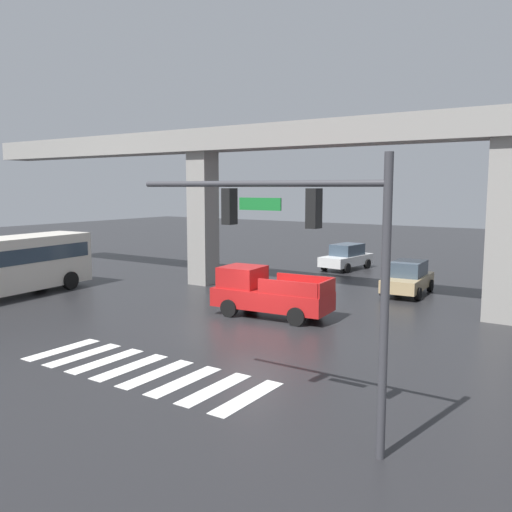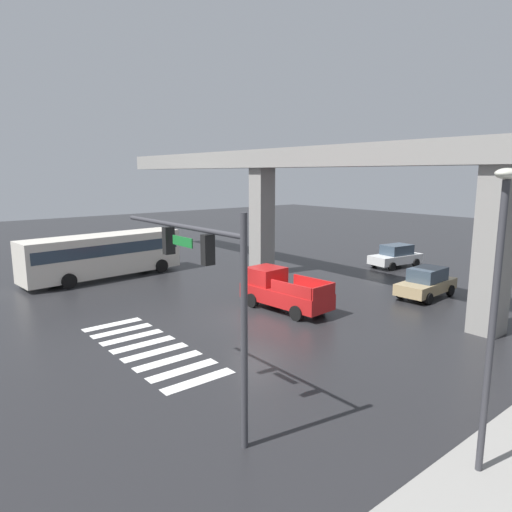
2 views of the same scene
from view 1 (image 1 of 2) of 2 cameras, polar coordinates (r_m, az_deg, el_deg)
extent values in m
plane|color=#232326|center=(21.34, -0.68, -7.75)|extent=(120.00, 120.00, 0.00)
cube|color=silver|center=(19.92, -19.72, -9.26)|extent=(0.55, 2.80, 0.01)
cube|color=silver|center=(19.08, -17.71, -9.91)|extent=(0.55, 2.80, 0.01)
cube|color=silver|center=(18.27, -15.51, -10.60)|extent=(0.55, 2.80, 0.01)
cube|color=silver|center=(17.48, -13.10, -11.33)|extent=(0.55, 2.80, 0.01)
cube|color=silver|center=(16.74, -10.45, -12.11)|extent=(0.55, 2.80, 0.01)
cube|color=silver|center=(16.03, -7.54, -12.94)|extent=(0.55, 2.80, 0.01)
cube|color=silver|center=(15.37, -4.36, -13.80)|extent=(0.55, 2.80, 0.01)
cube|color=silver|center=(14.77, -0.87, -14.68)|extent=(0.55, 2.80, 0.01)
cube|color=gray|center=(26.75, 7.89, 12.68)|extent=(51.32, 1.95, 1.20)
cube|color=gray|center=(30.96, -5.60, 3.92)|extent=(1.30, 1.30, 7.49)
cube|color=gray|center=(24.32, 24.77, 2.39)|extent=(1.30, 1.30, 7.49)
cube|color=red|center=(23.25, 1.67, -4.52)|extent=(5.24, 2.31, 0.80)
cube|color=red|center=(23.78, -1.43, -2.17)|extent=(1.84, 1.88, 0.90)
cube|color=#3F5160|center=(24.02, -2.39, -2.08)|extent=(0.24, 1.67, 0.77)
cube|color=red|center=(21.84, 3.31, -3.42)|extent=(2.65, 0.31, 0.60)
cube|color=red|center=(23.41, 5.16, -2.72)|extent=(2.65, 0.31, 0.60)
cube|color=red|center=(22.10, 7.46, -3.35)|extent=(0.24, 1.75, 0.60)
cylinder|color=black|center=(23.33, -2.82, -5.49)|extent=(0.78, 0.34, 0.76)
cylinder|color=black|center=(24.84, -0.63, -4.69)|extent=(0.78, 0.34, 0.76)
cylinder|color=black|center=(21.87, 4.28, -6.37)|extent=(0.78, 0.34, 0.76)
cylinder|color=black|center=(23.48, 6.13, -5.44)|extent=(0.78, 0.34, 0.76)
cube|color=#2D3D4C|center=(32.99, -18.54, 0.70)|extent=(2.25, 0.28, 1.49)
cylinder|color=black|center=(33.07, -21.88, -2.05)|extent=(0.43, 0.99, 0.96)
cylinder|color=black|center=(31.24, -19.00, -2.44)|extent=(0.43, 0.99, 0.96)
cube|color=tan|center=(29.21, 15.68, -2.64)|extent=(2.01, 4.40, 0.64)
cube|color=#384756|center=(29.20, 15.78, -1.26)|extent=(1.63, 2.32, 0.76)
cylinder|color=black|center=(27.79, 16.69, -3.85)|extent=(0.28, 0.65, 0.64)
cylinder|color=black|center=(28.23, 13.28, -3.57)|extent=(0.28, 0.65, 0.64)
cylinder|color=black|center=(30.35, 17.87, -2.97)|extent=(0.28, 0.65, 0.64)
cylinder|color=black|center=(30.75, 14.73, -2.73)|extent=(0.28, 0.65, 0.64)
cube|color=silver|center=(37.08, 9.48, -0.42)|extent=(2.27, 4.48, 0.64)
cube|color=#384756|center=(37.08, 9.58, 0.67)|extent=(1.76, 2.40, 0.76)
cylinder|color=black|center=(35.55, 9.54, -1.26)|extent=(0.32, 0.66, 0.64)
cylinder|color=black|center=(36.46, 7.22, -1.01)|extent=(0.32, 0.66, 0.64)
cylinder|color=black|center=(37.84, 11.63, -0.80)|extent=(0.32, 0.66, 0.64)
cylinder|color=black|center=(38.69, 9.40, -0.57)|extent=(0.32, 0.66, 0.64)
cylinder|color=#38383D|center=(11.07, 13.37, -5.58)|extent=(0.18, 0.18, 6.20)
cylinder|color=#38383D|center=(12.27, -0.55, 7.62)|extent=(6.40, 0.14, 0.14)
cube|color=black|center=(11.46, 6.12, 5.00)|extent=(0.24, 0.32, 0.84)
sphere|color=red|center=(11.45, 6.13, 6.30)|extent=(0.17, 0.17, 0.17)
cube|color=black|center=(12.63, -2.81, 5.24)|extent=(0.24, 0.32, 0.84)
sphere|color=red|center=(12.62, -2.82, 6.42)|extent=(0.17, 0.17, 0.17)
cube|color=#19722D|center=(12.14, 0.41, 5.50)|extent=(1.10, 0.04, 0.28)
camera|label=2|loc=(6.30, 90.70, 14.84)|focal=32.00mm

